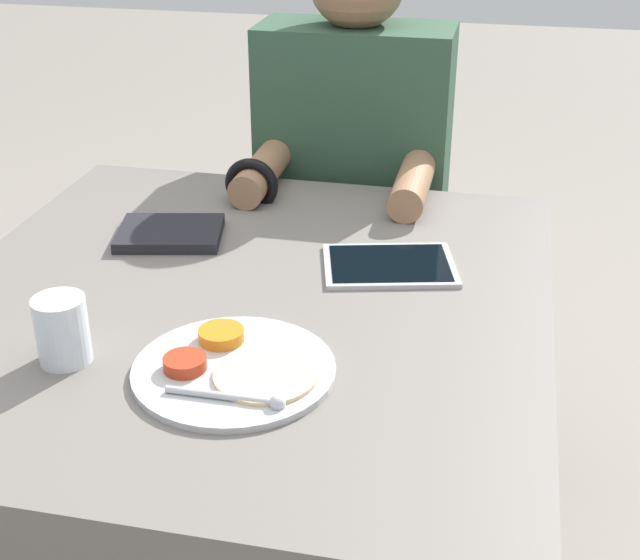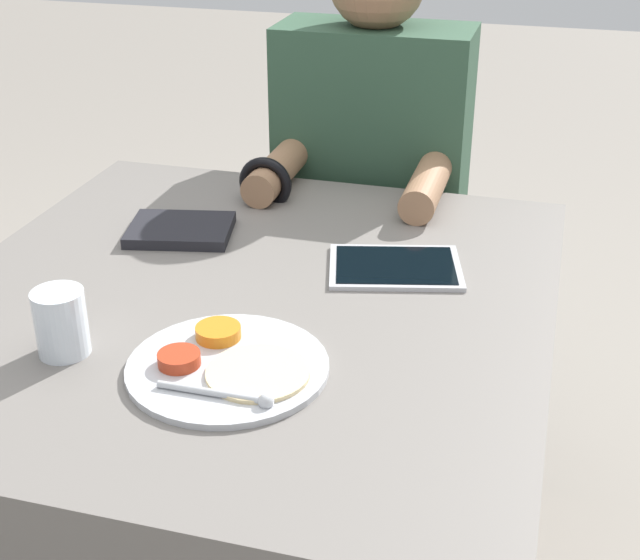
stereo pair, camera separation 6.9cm
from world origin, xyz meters
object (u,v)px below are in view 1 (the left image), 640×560
Objects in this scene: thali_tray at (234,368)px; red_notebook at (170,234)px; person_diner at (352,219)px; drinking_glass at (62,330)px; tablet_device at (389,265)px.

thali_tray is 1.34× the size of red_notebook.
person_diner is (0.25, 0.48, -0.15)m from red_notebook.
red_notebook is 0.43m from drinking_glass.
thali_tray reaches higher than tablet_device.
person_diner reaches higher than red_notebook.
red_notebook is 0.41m from tablet_device.
thali_tray is 0.24× the size of person_diner.
red_notebook reaches higher than tablet_device.
red_notebook is at bearing 175.13° from tablet_device.
person_diner reaches higher than thali_tray.
red_notebook is 0.57m from person_diner.
drinking_glass is at bearing -105.17° from person_diner.
person_diner is at bearing 74.83° from drinking_glass.
tablet_device is at bearing 66.42° from thali_tray.
person_diner is 12.25× the size of drinking_glass.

